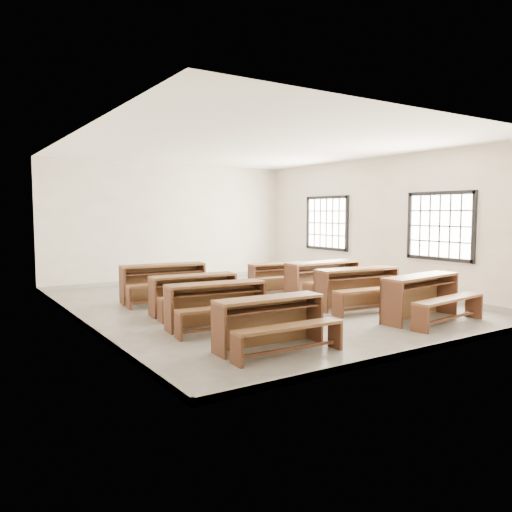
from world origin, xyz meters
TOP-DOWN VIEW (x-y plane):
  - room at (0.09, 0.00)m, footprint 8.50×8.50m
  - desk_set_0 at (-1.65, -2.93)m, footprint 1.63×0.89m
  - desk_set_1 at (-1.67, -1.41)m, footprint 1.73×1.04m
  - desk_set_2 at (-1.48, -0.16)m, footprint 1.68×0.97m
  - desk_set_3 at (-1.46, 1.33)m, footprint 1.85×1.09m
  - desk_set_4 at (1.64, -2.86)m, footprint 1.85×1.10m
  - desk_set_5 at (1.47, -1.45)m, footprint 1.85×1.09m
  - desk_set_6 at (1.65, -0.22)m, footprint 1.83×0.97m
  - desk_set_7 at (1.49, 1.28)m, footprint 1.54×0.92m

SIDE VIEW (x-z plane):
  - desk_set_7 at x=1.49m, z-range 0.05..0.71m
  - desk_set_0 at x=-1.65m, z-range 0.06..0.78m
  - desk_set_2 at x=-1.48m, z-range 0.06..0.79m
  - desk_set_1 at x=-1.67m, z-range 0.06..0.80m
  - desk_set_4 at x=1.64m, z-range 0.07..0.86m
  - desk_set_5 at x=1.47m, z-range 0.07..0.86m
  - desk_set_3 at x=-1.46m, z-range 0.07..0.86m
  - desk_set_6 at x=1.65m, z-range 0.07..0.88m
  - room at x=0.09m, z-range 0.54..3.74m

